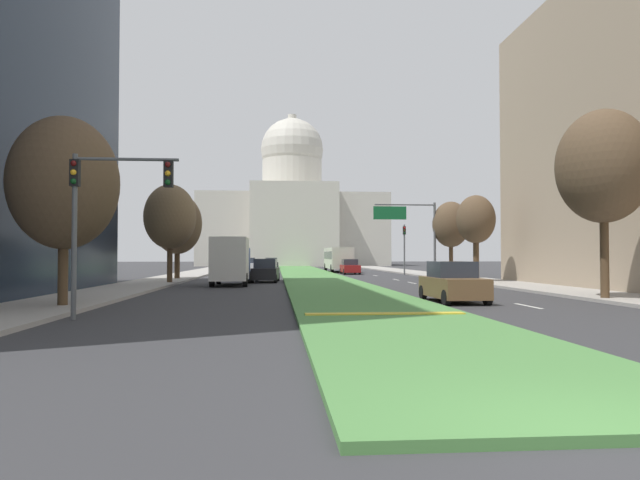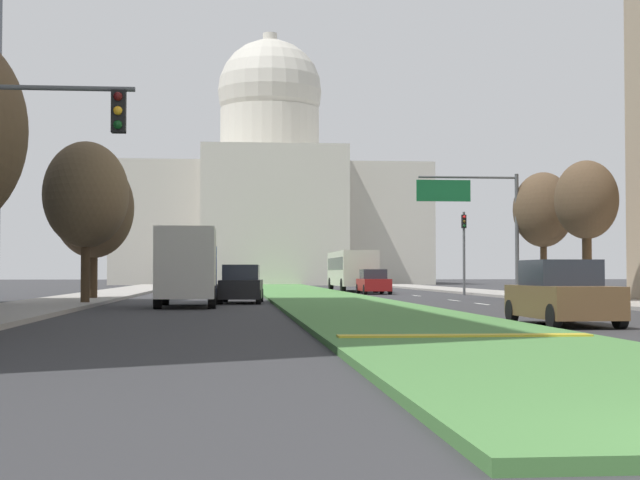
{
  "view_description": "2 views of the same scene",
  "coord_description": "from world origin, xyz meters",
  "views": [
    {
      "loc": [
        -3.5,
        -5.75,
        2.01
      ],
      "look_at": [
        1.38,
        56.45,
        3.71
      ],
      "focal_mm": 32.09,
      "sensor_mm": 36.0,
      "label": 1
    },
    {
      "loc": [
        -4.62,
        -6.51,
        1.42
      ],
      "look_at": [
        1.19,
        57.13,
        3.58
      ],
      "focal_mm": 53.82,
      "sensor_mm": 36.0,
      "label": 2
    }
  ],
  "objects": [
    {
      "name": "sedan_very_far",
      "position": [
        -4.1,
        80.74,
        0.79
      ],
      "size": [
        2.17,
        4.59,
        1.68
      ],
      "color": "black",
      "rests_on": "ground_plane"
    },
    {
      "name": "sedan_distant",
      "position": [
        4.56,
        55.57,
        0.76
      ],
      "size": [
        1.81,
        4.29,
        1.62
      ],
      "color": "maroon",
      "rests_on": "ground_plane"
    },
    {
      "name": "capitol_building",
      "position": [
        0.0,
        112.8,
        10.03
      ],
      "size": [
        36.9,
        29.28,
        31.62
      ],
      "color": "beige",
      "rests_on": "ground_plane"
    },
    {
      "name": "sedan_lead_stopped",
      "position": [
        4.17,
        18.49,
        0.82
      ],
      "size": [
        1.99,
        4.34,
        1.76
      ],
      "color": "brown",
      "rests_on": "ground_plane"
    },
    {
      "name": "grass_median",
      "position": [
        0.0,
        51.14,
        0.07
      ],
      "size": [
        5.68,
        102.27,
        0.14
      ],
      "primitive_type": "cube",
      "color": "#4C8442",
      "rests_on": "ground_plane"
    },
    {
      "name": "street_tree_left_far",
      "position": [
        -11.55,
        42.1,
        4.62
      ],
      "size": [
        4.01,
        4.01,
        7.14
      ],
      "color": "#4C3823",
      "rests_on": "ground_plane"
    },
    {
      "name": "street_tree_right_mid",
      "position": [
        11.22,
        35.18,
        4.62
      ],
      "size": [
        2.84,
        2.84,
        6.46
      ],
      "color": "#4C3823",
      "rests_on": "ground_plane"
    },
    {
      "name": "street_tree_left_mid",
      "position": [
        -10.87,
        35.0,
        4.72
      ],
      "size": [
        3.63,
        3.63,
        7.02
      ],
      "color": "#4C3823",
      "rests_on": "ground_plane"
    },
    {
      "name": "sidewalk_left",
      "position": [
        -12.26,
        45.45,
        0.07
      ],
      "size": [
        4.0,
        102.27,
        0.15
      ],
      "primitive_type": "cube",
      "color": "#9E9991",
      "rests_on": "ground_plane"
    },
    {
      "name": "ground_plane",
      "position": [
        0.0,
        56.82,
        0.0
      ],
      "size": [
        260.0,
        260.0,
        0.0
      ],
      "primitive_type": "plane",
      "color": "#333335"
    },
    {
      "name": "median_curb_nose",
      "position": [
        0.0,
        12.31,
        0.16
      ],
      "size": [
        5.11,
        0.5,
        0.04
      ],
      "primitive_type": "cube",
      "color": "gold",
      "rests_on": "grass_median"
    },
    {
      "name": "city_bus",
      "position": [
        4.17,
        63.97,
        1.77
      ],
      "size": [
        2.62,
        11.0,
        2.95
      ],
      "color": "beige",
      "rests_on": "ground_plane"
    },
    {
      "name": "street_tree_right_far",
      "position": [
        11.39,
        41.69,
        4.63
      ],
      "size": [
        3.11,
        3.11,
        6.61
      ],
      "color": "#4C3823",
      "rests_on": "ground_plane"
    },
    {
      "name": "overhead_guide_sign",
      "position": [
        8.0,
        41.59,
        4.64
      ],
      "size": [
        5.35,
        0.2,
        6.5
      ],
      "color": "#515456",
      "rests_on": "ground_plane"
    },
    {
      "name": "lane_dashes_right",
      "position": [
        6.55,
        49.27,
        0.0
      ],
      "size": [
        0.16,
        76.55,
        0.01
      ],
      "color": "silver",
      "rests_on": "ground_plane"
    },
    {
      "name": "traffic_light_far_right",
      "position": [
        9.76,
        52.13,
        3.31
      ],
      "size": [
        0.28,
        0.35,
        5.2
      ],
      "color": "#515456",
      "rests_on": "ground_plane"
    },
    {
      "name": "sedan_far_horizon",
      "position": [
        -6.92,
        68.85,
        0.81
      ],
      "size": [
        1.9,
        4.13,
        1.73
      ],
      "color": "silver",
      "rests_on": "ground_plane"
    },
    {
      "name": "traffic_light_near_left",
      "position": [
        -8.92,
        12.6,
        3.8
      ],
      "size": [
        3.34,
        0.35,
        5.2
      ],
      "color": "#515456",
      "rests_on": "ground_plane"
    },
    {
      "name": "box_truck_delivery",
      "position": [
        -6.47,
        33.18,
        1.68
      ],
      "size": [
        2.4,
        6.4,
        3.2
      ],
      "color": "navy",
      "rests_on": "ground_plane"
    },
    {
      "name": "sedan_midblock",
      "position": [
        -4.22,
        37.79,
        0.83
      ],
      "size": [
        2.15,
        4.46,
        1.77
      ],
      "color": "black",
      "rests_on": "ground_plane"
    },
    {
      "name": "sidewalk_right",
      "position": [
        12.26,
        45.45,
        0.07
      ],
      "size": [
        4.0,
        102.27,
        0.15
      ],
      "primitive_type": "cube",
      "color": "#9E9991",
      "rests_on": "ground_plane"
    }
  ]
}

